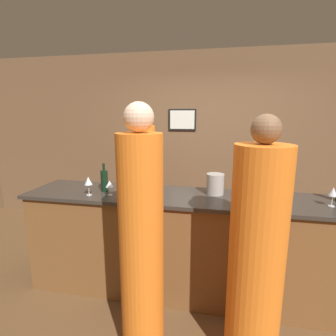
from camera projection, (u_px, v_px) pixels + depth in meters
The scene contains 14 objects.
ground_plane at pixel (194, 291), 2.77m from camera, with size 14.00×14.00×0.00m, color brown.
back_wall at pixel (207, 142), 4.22m from camera, with size 8.00×0.08×2.80m.
bar_counter at pixel (195, 246), 2.66m from camera, with size 3.47×0.66×1.05m.
bartender at pixel (145, 185), 3.51m from camera, with size 0.28×0.28×1.89m.
guest_0 at pixel (142, 245), 1.91m from camera, with size 0.32×0.32×1.92m.
guest_1 at pixel (256, 257), 1.84m from camera, with size 0.39×0.39×1.84m.
wine_bottle_0 at pixel (104, 180), 2.71m from camera, with size 0.07×0.07×0.29m.
ice_bucket at pixel (215, 184), 2.61m from camera, with size 0.17×0.17×0.21m.
wine_glass_0 at pixel (333, 192), 2.25m from camera, with size 0.07×0.07×0.17m.
wine_glass_1 at pixel (272, 192), 2.34m from camera, with size 0.07×0.07×0.14m.
wine_glass_2 at pixel (121, 188), 2.39m from camera, with size 0.08×0.08×0.16m.
wine_glass_3 at pixel (145, 189), 2.39m from camera, with size 0.07×0.07×0.16m.
wine_glass_4 at pixel (88, 181), 2.56m from camera, with size 0.08×0.08×0.19m.
wine_glass_5 at pixel (109, 184), 2.57m from camera, with size 0.08×0.08×0.15m.
Camera 1 is at (0.21, -2.45, 1.84)m, focal length 28.00 mm.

